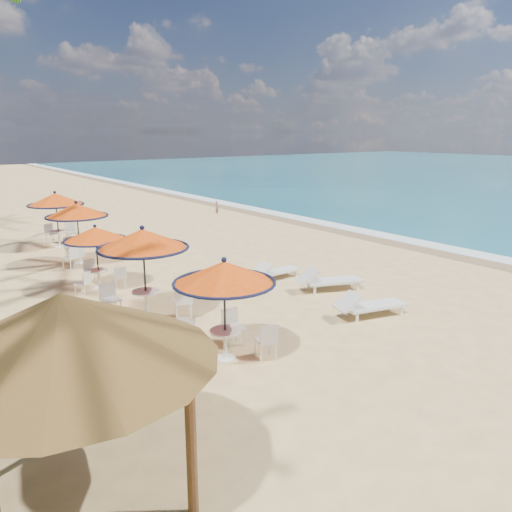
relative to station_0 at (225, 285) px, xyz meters
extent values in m
plane|color=tan|center=(4.95, 0.37, -1.80)|extent=(160.00, 160.00, 0.00)
cube|color=white|center=(14.25, 10.37, -1.80)|extent=(1.20, 140.00, 0.04)
cube|color=olive|center=(13.35, 10.37, -1.80)|extent=(1.40, 140.00, 0.02)
cylinder|color=black|center=(-0.04, -0.03, -0.62)|extent=(0.05, 0.05, 2.36)
cone|color=#CF4812|center=(-0.04, -0.03, 0.30)|extent=(2.36, 2.36, 0.51)
torus|color=black|center=(-0.04, -0.03, 0.07)|extent=(2.36, 2.36, 0.07)
sphere|color=black|center=(-0.04, -0.03, 0.60)|extent=(0.12, 0.12, 0.12)
cylinder|color=silver|center=(-0.04, -0.03, -1.10)|extent=(0.72, 0.72, 0.04)
cylinder|color=silver|center=(-0.04, -0.03, -1.44)|extent=(0.08, 0.08, 0.72)
cylinder|color=black|center=(-0.34, 3.61, -0.52)|extent=(0.06, 0.06, 2.56)
cone|color=#CF4812|center=(-0.34, 3.61, 0.48)|extent=(2.56, 2.56, 0.56)
torus|color=black|center=(-0.34, 3.61, 0.23)|extent=(2.56, 2.56, 0.08)
sphere|color=black|center=(-0.34, 3.61, 0.81)|extent=(0.13, 0.13, 0.13)
cylinder|color=silver|center=(-0.34, 3.61, -1.04)|extent=(0.78, 0.78, 0.04)
cylinder|color=silver|center=(-0.34, 3.61, -1.41)|extent=(0.09, 0.09, 0.78)
cylinder|color=black|center=(-0.48, 7.10, -0.75)|extent=(0.05, 0.05, 2.11)
cone|color=#CF4812|center=(-0.48, 7.10, 0.08)|extent=(2.11, 2.11, 0.46)
torus|color=black|center=(-0.48, 7.10, -0.13)|extent=(2.11, 2.11, 0.06)
sphere|color=black|center=(-0.48, 7.10, 0.34)|extent=(0.11, 0.11, 0.11)
cylinder|color=silver|center=(-0.48, 7.10, -1.18)|extent=(0.64, 0.64, 0.04)
cylinder|color=silver|center=(-0.48, 7.10, -1.48)|extent=(0.07, 0.07, 0.64)
cylinder|color=black|center=(0.08, 10.78, -0.58)|extent=(0.05, 0.05, 2.43)
cone|color=#CF4812|center=(0.08, 10.78, 0.37)|extent=(2.43, 2.43, 0.53)
torus|color=black|center=(0.08, 10.78, 0.13)|extent=(2.43, 2.43, 0.07)
sphere|color=black|center=(0.08, 10.78, 0.68)|extent=(0.13, 0.13, 0.13)
cylinder|color=silver|center=(0.08, 10.78, -1.08)|extent=(0.74, 0.74, 0.04)
cylinder|color=silver|center=(0.08, 10.78, -1.43)|extent=(0.08, 0.08, 0.74)
cylinder|color=black|center=(0.25, 14.33, -0.56)|extent=(0.05, 0.05, 2.48)
cone|color=#CF4812|center=(0.25, 14.33, 0.41)|extent=(2.48, 2.48, 0.54)
torus|color=black|center=(0.25, 14.33, 0.16)|extent=(2.48, 2.48, 0.08)
sphere|color=black|center=(0.25, 14.33, 0.72)|extent=(0.13, 0.13, 0.13)
cylinder|color=silver|center=(0.25, 14.33, -1.07)|extent=(0.75, 0.75, 0.04)
cylinder|color=silver|center=(0.25, 14.33, -1.42)|extent=(0.09, 0.09, 0.75)
cube|color=silver|center=(4.97, -0.23, -1.50)|extent=(1.95, 1.11, 0.08)
cube|color=silver|center=(4.08, 0.00, -1.26)|extent=(0.76, 0.80, 0.46)
cube|color=silver|center=(4.97, -0.23, -1.67)|extent=(0.06, 0.06, 0.26)
cube|color=silver|center=(5.76, 2.19, -1.49)|extent=(2.02, 1.33, 0.08)
cube|color=silver|center=(4.87, 2.54, -1.24)|extent=(0.84, 0.87, 0.47)
cube|color=silver|center=(5.76, 2.19, -1.66)|extent=(0.07, 0.07, 0.27)
cube|color=silver|center=(5.15, 4.35, -1.53)|extent=(1.64, 0.66, 0.07)
cube|color=silver|center=(4.34, 4.32, -1.32)|extent=(0.56, 0.61, 0.40)
cube|color=silver|center=(5.15, 4.35, -1.68)|extent=(0.06, 0.06, 0.23)
cylinder|color=brown|center=(-3.08, -1.47, -0.66)|extent=(0.15, 0.15, 2.28)
cylinder|color=brown|center=(-3.08, -3.86, -0.66)|extent=(0.15, 0.15, 2.28)
cone|color=brown|center=(-4.27, -2.66, 0.86)|extent=(4.12, 4.12, 0.98)
imported|color=brown|center=(11.16, 18.01, -1.35)|extent=(0.26, 0.35, 0.89)
camera|label=1|loc=(-5.89, -9.08, 3.37)|focal=35.00mm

